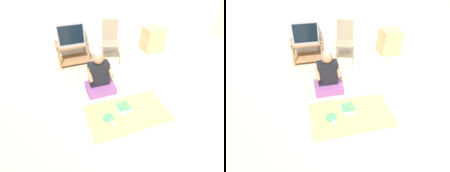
# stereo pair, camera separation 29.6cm
# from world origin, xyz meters

# --- Properties ---
(ground_plane) EXTENTS (16.00, 16.00, 0.00)m
(ground_plane) POSITION_xyz_m (0.00, 0.00, 0.00)
(ground_plane) COLOR beige
(wall_back) EXTENTS (6.40, 0.06, 2.55)m
(wall_back) POSITION_xyz_m (0.00, 2.23, 1.27)
(wall_back) COLOR white
(wall_back) RESTS_ON ground_plane
(tv_stand) EXTENTS (0.72, 0.47, 0.51)m
(tv_stand) POSITION_xyz_m (-1.17, 1.96, 0.30)
(tv_stand) COLOR #997047
(tv_stand) RESTS_ON ground_plane
(tv) EXTENTS (0.57, 0.43, 0.50)m
(tv) POSITION_xyz_m (-1.17, 1.97, 0.76)
(tv) COLOR #99999E
(tv) RESTS_ON tv_stand
(folding_chair) EXTENTS (0.51, 0.48, 0.96)m
(folding_chair) POSITION_xyz_m (-0.29, 1.80, 0.56)
(folding_chair) COLOR gray
(folding_chair) RESTS_ON ground_plane
(cardboard_box_stack) EXTENTS (0.51, 0.46, 0.62)m
(cardboard_box_stack) POSITION_xyz_m (0.93, 1.94, 0.30)
(cardboard_box_stack) COLOR tan
(cardboard_box_stack) RESTS_ON ground_plane
(person_seated) EXTENTS (0.53, 0.43, 0.88)m
(person_seated) POSITION_xyz_m (-0.88, 0.76, 0.30)
(person_seated) COLOR #8C4C8C
(person_seated) RESTS_ON ground_plane
(party_cloth) EXTENTS (1.36, 0.80, 0.01)m
(party_cloth) POSITION_xyz_m (-0.62, 0.00, 0.00)
(party_cloth) COLOR #EAD666
(party_cloth) RESTS_ON ground_plane
(birthday_cake) EXTENTS (0.22, 0.22, 0.14)m
(birthday_cake) POSITION_xyz_m (-0.66, 0.10, 0.05)
(birthday_cake) COLOR white
(birthday_cake) RESTS_ON party_cloth
(paper_plate) EXTENTS (0.19, 0.19, 0.01)m
(paper_plate) POSITION_xyz_m (-0.96, 0.00, 0.01)
(paper_plate) COLOR #4CB266
(paper_plate) RESTS_ON party_cloth
(plastic_spoon_near) EXTENTS (0.06, 0.14, 0.01)m
(plastic_spoon_near) POSITION_xyz_m (-0.93, -0.08, 0.01)
(plastic_spoon_near) COLOR white
(plastic_spoon_near) RESTS_ON party_cloth
(plastic_spoon_far) EXTENTS (0.04, 0.14, 0.01)m
(plastic_spoon_far) POSITION_xyz_m (-0.94, -0.11, 0.01)
(plastic_spoon_far) COLOR white
(plastic_spoon_far) RESTS_ON party_cloth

